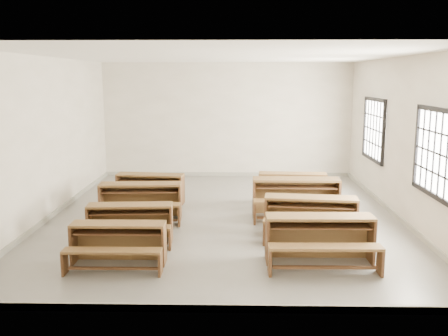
{
  "coord_description": "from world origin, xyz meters",
  "views": [
    {
      "loc": [
        0.21,
        -9.85,
        2.8
      ],
      "look_at": [
        0.0,
        0.0,
        1.0
      ],
      "focal_mm": 40.0,
      "sensor_mm": 36.0,
      "label": 1
    }
  ],
  "objects_px": {
    "desk_set_5": "(311,214)",
    "desk_set_3": "(150,187)",
    "desk_set_0": "(118,241)",
    "desk_set_6": "(296,195)",
    "desk_set_4": "(320,236)",
    "desk_set_7": "(292,186)",
    "desk_set_1": "(130,220)",
    "desk_set_2": "(140,199)"
  },
  "relations": [
    {
      "from": "desk_set_5",
      "to": "desk_set_7",
      "type": "distance_m",
      "value": 2.45
    },
    {
      "from": "desk_set_6",
      "to": "desk_set_7",
      "type": "xyz_separation_m",
      "value": [
        0.05,
        1.13,
        -0.06
      ]
    },
    {
      "from": "desk_set_1",
      "to": "desk_set_2",
      "type": "bearing_deg",
      "value": 88.95
    },
    {
      "from": "desk_set_4",
      "to": "desk_set_7",
      "type": "height_order",
      "value": "desk_set_4"
    },
    {
      "from": "desk_set_6",
      "to": "desk_set_0",
      "type": "bearing_deg",
      "value": -137.71
    },
    {
      "from": "desk_set_2",
      "to": "desk_set_4",
      "type": "xyz_separation_m",
      "value": [
        3.17,
        -2.31,
        0.0
      ]
    },
    {
      "from": "desk_set_0",
      "to": "desk_set_3",
      "type": "distance_m",
      "value": 3.68
    },
    {
      "from": "desk_set_5",
      "to": "desk_set_4",
      "type": "bearing_deg",
      "value": -85.85
    },
    {
      "from": "desk_set_0",
      "to": "desk_set_5",
      "type": "relative_size",
      "value": 0.84
    },
    {
      "from": "desk_set_1",
      "to": "desk_set_6",
      "type": "distance_m",
      "value": 3.45
    },
    {
      "from": "desk_set_0",
      "to": "desk_set_5",
      "type": "height_order",
      "value": "desk_set_5"
    },
    {
      "from": "desk_set_4",
      "to": "desk_set_1",
      "type": "bearing_deg",
      "value": 162.55
    },
    {
      "from": "desk_set_5",
      "to": "desk_set_7",
      "type": "bearing_deg",
      "value": 97.21
    },
    {
      "from": "desk_set_7",
      "to": "desk_set_2",
      "type": "bearing_deg",
      "value": -152.78
    },
    {
      "from": "desk_set_3",
      "to": "desk_set_6",
      "type": "distance_m",
      "value": 3.3
    },
    {
      "from": "desk_set_1",
      "to": "desk_set_5",
      "type": "height_order",
      "value": "desk_set_5"
    },
    {
      "from": "desk_set_0",
      "to": "desk_set_6",
      "type": "relative_size",
      "value": 0.81
    },
    {
      "from": "desk_set_0",
      "to": "desk_set_3",
      "type": "xyz_separation_m",
      "value": [
        -0.14,
        3.68,
        0.02
      ]
    },
    {
      "from": "desk_set_4",
      "to": "desk_set_2",
      "type": "bearing_deg",
      "value": 143.34
    },
    {
      "from": "desk_set_5",
      "to": "desk_set_3",
      "type": "bearing_deg",
      "value": 150.54
    },
    {
      "from": "desk_set_1",
      "to": "desk_set_2",
      "type": "relative_size",
      "value": 0.9
    },
    {
      "from": "desk_set_1",
      "to": "desk_set_7",
      "type": "distance_m",
      "value": 4.13
    },
    {
      "from": "desk_set_0",
      "to": "desk_set_1",
      "type": "height_order",
      "value": "desk_set_1"
    },
    {
      "from": "desk_set_3",
      "to": "desk_set_5",
      "type": "relative_size",
      "value": 0.92
    },
    {
      "from": "desk_set_1",
      "to": "desk_set_0",
      "type": "bearing_deg",
      "value": -91.87
    },
    {
      "from": "desk_set_0",
      "to": "desk_set_4",
      "type": "height_order",
      "value": "desk_set_4"
    },
    {
      "from": "desk_set_4",
      "to": "desk_set_6",
      "type": "relative_size",
      "value": 0.93
    },
    {
      "from": "desk_set_5",
      "to": "desk_set_6",
      "type": "distance_m",
      "value": 1.32
    },
    {
      "from": "desk_set_3",
      "to": "desk_set_7",
      "type": "distance_m",
      "value": 3.19
    },
    {
      "from": "desk_set_6",
      "to": "desk_set_3",
      "type": "bearing_deg",
      "value": 162.87
    },
    {
      "from": "desk_set_4",
      "to": "desk_set_6",
      "type": "bearing_deg",
      "value": 90.57
    },
    {
      "from": "desk_set_4",
      "to": "desk_set_5",
      "type": "height_order",
      "value": "desk_set_4"
    },
    {
      "from": "desk_set_0",
      "to": "desk_set_4",
      "type": "distance_m",
      "value": 3.06
    },
    {
      "from": "desk_set_4",
      "to": "desk_set_5",
      "type": "bearing_deg",
      "value": 87.37
    },
    {
      "from": "desk_set_3",
      "to": "desk_set_4",
      "type": "distance_m",
      "value": 4.78
    },
    {
      "from": "desk_set_2",
      "to": "desk_set_3",
      "type": "distance_m",
      "value": 1.25
    },
    {
      "from": "desk_set_3",
      "to": "desk_set_4",
      "type": "bearing_deg",
      "value": -42.02
    },
    {
      "from": "desk_set_6",
      "to": "desk_set_4",
      "type": "bearing_deg",
      "value": -88.28
    },
    {
      "from": "desk_set_2",
      "to": "desk_set_6",
      "type": "xyz_separation_m",
      "value": [
        3.12,
        0.25,
        0.03
      ]
    },
    {
      "from": "desk_set_0",
      "to": "desk_set_7",
      "type": "bearing_deg",
      "value": 50.89
    },
    {
      "from": "desk_set_1",
      "to": "desk_set_2",
      "type": "xyz_separation_m",
      "value": [
        -0.07,
        1.37,
        0.04
      ]
    },
    {
      "from": "desk_set_4",
      "to": "desk_set_5",
      "type": "xyz_separation_m",
      "value": [
        0.04,
        1.23,
        -0.0
      ]
    }
  ]
}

